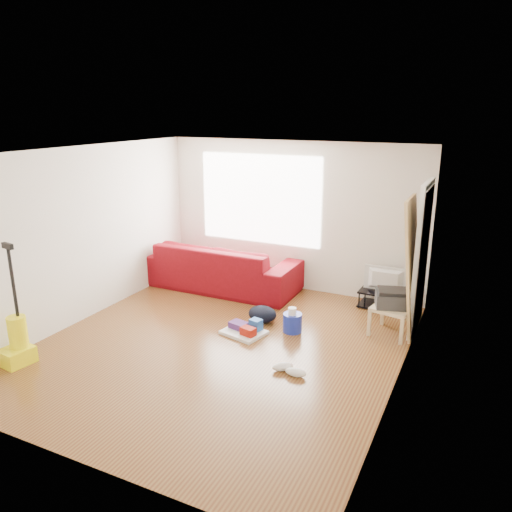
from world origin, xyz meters
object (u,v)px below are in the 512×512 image
at_px(side_table, 393,311).
at_px(vacuum, 17,342).
at_px(sofa, 221,287).
at_px(backpack, 262,321).
at_px(tv_stand, 383,299).
at_px(cleaning_tray, 245,330).
at_px(bucket, 292,331).

bearing_deg(side_table, vacuum, -144.91).
xyz_separation_m(sofa, backpack, (1.26, -1.01, 0.00)).
height_order(tv_stand, backpack, tv_stand).
distance_m(side_table, vacuum, 4.83).
xyz_separation_m(cleaning_tray, backpack, (0.04, 0.48, -0.06)).
bearing_deg(side_table, tv_stand, 108.47).
bearing_deg(sofa, side_table, 168.32).
bearing_deg(bucket, side_table, 22.06).
relative_size(sofa, vacuum, 1.79).
relative_size(tv_stand, backpack, 1.74).
relative_size(bucket, vacuum, 0.18).
height_order(sofa, side_table, side_table).
height_order(sofa, vacuum, vacuum).
bearing_deg(cleaning_tray, tv_stand, 49.22).
bearing_deg(bucket, tv_stand, 55.77).
distance_m(tv_stand, vacuum, 5.18).
bearing_deg(cleaning_tray, backpack, 85.36).
height_order(cleaning_tray, backpack, cleaning_tray).
distance_m(sofa, tv_stand, 2.76).
distance_m(side_table, backpack, 1.85).
xyz_separation_m(side_table, vacuum, (-3.95, -2.78, -0.07)).
height_order(bucket, cleaning_tray, cleaning_tray).
xyz_separation_m(side_table, cleaning_tray, (-1.82, -0.86, -0.28)).
xyz_separation_m(bucket, vacuum, (-2.69, -2.27, 0.28)).
distance_m(bucket, vacuum, 3.53).
relative_size(side_table, cleaning_tray, 0.92).
xyz_separation_m(sofa, cleaning_tray, (1.22, -1.49, 0.06)).
height_order(backpack, vacuum, vacuum).
xyz_separation_m(bucket, cleaning_tray, (-0.56, -0.35, 0.06)).
distance_m(tv_stand, side_table, 0.97).
distance_m(sofa, side_table, 3.12).
xyz_separation_m(side_table, bucket, (-1.26, -0.51, -0.34)).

